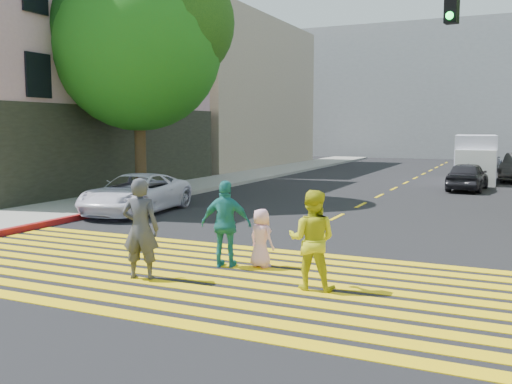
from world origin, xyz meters
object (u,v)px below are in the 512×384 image
Objects in this scene: silver_car at (485,161)px; white_van at (475,160)px; pedestrian_child at (261,238)px; white_sedan at (136,194)px; dark_car_near at (467,176)px; pedestrian_man at (141,229)px; pedestrian_extra at (226,224)px; tree_left at (140,38)px; pedestrian_woman at (312,240)px.

silver_car is 8.67m from white_van.
white_sedan reaches higher than pedestrian_child.
silver_car is at bearing -86.81° from dark_car_near.
pedestrian_man reaches higher than white_sedan.
pedestrian_man is 1.75m from pedestrian_extra.
white_van reaches higher than silver_car.
white_sedan is (-4.96, 6.59, -0.30)m from pedestrian_man.
pedestrian_man is at bearing 86.95° from silver_car.
silver_car is 0.82× the size of white_van.
tree_left reaches higher than pedestrian_child.
tree_left is at bearing -134.83° from white_van.
silver_car is (11.17, 21.32, -5.46)m from tree_left.
silver_car is at bearing -107.74° from pedestrian_extra.
tree_left reaches higher than white_van.
white_sedan is (-5.96, 5.16, -0.23)m from pedestrian_extra.
pedestrian_child is 0.26× the size of white_sedan.
pedestrian_man is at bearing -58.94° from white_sedan.
tree_left reaches higher than dark_car_near.
pedestrian_extra is at bearing 82.69° from dark_car_near.
silver_car is (3.34, 29.50, -0.25)m from pedestrian_extra.
pedestrian_extra is (7.83, -8.18, -5.20)m from tree_left.
white_sedan is at bearing -43.08° from pedestrian_woman.
pedestrian_man is 31.24m from silver_car.
tree_left is at bearing -71.54° from pedestrian_man.
silver_car is at bearing 63.21° from white_sedan.
white_sedan is at bearing -52.19° from pedestrian_extra.
pedestrian_child is 29.36m from silver_car.
pedestrian_man is (6.83, -9.61, -5.14)m from tree_left.
tree_left is 14.31m from pedestrian_woman.
tree_left is 2.45× the size of dark_car_near.
pedestrian_man is at bearing 66.11° from pedestrian_child.
silver_car is at bearing -75.25° from pedestrian_child.
pedestrian_extra is 21.10m from white_van.
white_van is at bearing -117.78° from pedestrian_man.
pedestrian_extra reaches higher than pedestrian_woman.
pedestrian_extra is 0.47× the size of dark_car_near.
pedestrian_woman is 1.46× the size of pedestrian_child.
white_van reaches higher than pedestrian_child.
tree_left is 7.72× the size of pedestrian_child.
pedestrian_child is 0.32× the size of dark_car_near.
white_sedan reaches higher than dark_car_near.
white_van is at bearing -110.20° from pedestrian_extra.
pedestrian_extra is at bearing -141.87° from pedestrian_man.
dark_car_near is 4.22m from white_van.
pedestrian_child is at bearing 84.66° from dark_car_near.
pedestrian_child is 8.21m from white_sedan.
pedestrian_man is 1.59× the size of pedestrian_child.
silver_car is at bearing 62.35° from tree_left.
tree_left reaches higher than pedestrian_extra.
pedestrian_man is at bearing -104.46° from white_van.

